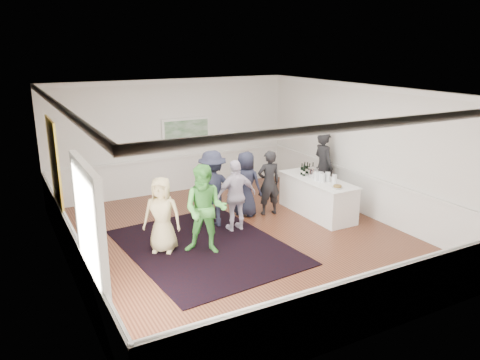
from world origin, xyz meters
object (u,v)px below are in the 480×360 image
guest_tan (162,215)px  guest_dark_b (269,183)px  guest_green (205,210)px  guest_lilac (236,196)px  guest_dark_a (213,189)px  guest_navy (246,184)px  nut_bowl (337,187)px  serving_table (317,196)px  bartender (323,167)px  ice_bucket (313,173)px

guest_tan → guest_dark_b: 3.16m
guest_green → guest_lilac: size_ratio=1.12×
guest_dark_a → guest_lilac: bearing=130.9°
guest_navy → nut_bowl: bearing=-175.2°
serving_table → guest_green: 3.47m
guest_dark_a → guest_navy: 1.07m
bartender → guest_navy: (-2.34, 0.04, -0.16)m
ice_bucket → nut_bowl: (-0.09, -1.03, -0.08)m
bartender → guest_lilac: (-3.01, -0.72, -0.14)m
nut_bowl → guest_dark_b: bearing=124.2°
bartender → guest_lilac: 3.09m
ice_bucket → nut_bowl: bearing=-94.9°
guest_dark_a → guest_navy: size_ratio=1.12×
bartender → ice_bucket: bartender is taller
ice_bucket → guest_dark_a: bearing=173.2°
guest_dark_a → guest_green: bearing=62.2°
bartender → guest_tan: (-4.86, -1.02, -0.17)m
guest_tan → guest_green: 0.89m
guest_lilac → guest_dark_b: guest_lilac is taller
bartender → guest_dark_a: (-3.37, -0.25, -0.06)m
guest_tan → ice_bucket: (4.10, 0.46, 0.24)m
ice_bucket → guest_navy: bearing=159.3°
guest_dark_b → guest_navy: size_ratio=1.01×
bartender → ice_bucket: 0.94m
guest_lilac → nut_bowl: 2.34m
guest_dark_b → ice_bucket: size_ratio=6.25×
guest_navy → guest_tan: bearing=75.0°
nut_bowl → ice_bucket: bearing=85.1°
guest_green → bartender: bearing=55.3°
guest_dark_b → ice_bucket: (1.06, -0.39, 0.21)m
guest_green → nut_bowl: size_ratio=7.58×
guest_green → guest_lilac: guest_green is taller
guest_green → nut_bowl: guest_green is taller
guest_lilac → nut_bowl: (2.16, -0.88, 0.13)m
serving_table → guest_navy: size_ratio=1.39×
bartender → guest_tan: bearing=105.4°
guest_dark_a → ice_bucket: 2.64m
guest_navy → guest_green: bearing=93.1°
guest_tan → guest_navy: guest_navy is taller
guest_lilac → ice_bucket: (2.25, 0.16, 0.20)m
guest_green → ice_bucket: guest_green is taller
guest_tan → nut_bowl: size_ratio=6.49×
serving_table → nut_bowl: nut_bowl is taller
bartender → guest_green: bartender is taller
nut_bowl → guest_dark_a: bearing=152.0°
ice_bucket → guest_tan: bearing=-173.7°
bartender → serving_table: bearing=138.6°
guest_navy → guest_lilac: bearing=101.0°
guest_tan → bartender: bearing=45.6°
ice_bucket → serving_table: bearing=-88.0°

